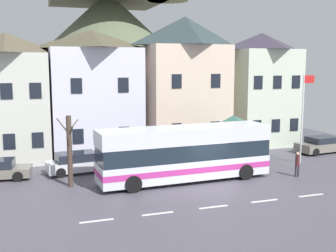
{
  "coord_description": "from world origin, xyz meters",
  "views": [
    {
      "loc": [
        -10.33,
        -21.66,
        7.23
      ],
      "look_at": [
        -1.23,
        5.09,
        3.08
      ],
      "focal_mm": 44.56,
      "sensor_mm": 36.0,
      "label": 1
    }
  ],
  "objects_px": {
    "parked_car_02": "(78,163)",
    "bare_tree_00": "(70,150)",
    "pedestrian_01": "(226,156)",
    "townhouse_00": "(9,97)",
    "public_bench": "(219,152)",
    "pedestrian_00": "(297,162)",
    "hilltop_castle": "(109,52)",
    "parked_car_00": "(228,149)",
    "pedestrian_02": "(267,153)",
    "transit_bus": "(185,154)",
    "townhouse_02": "(185,84)",
    "townhouse_01": "(93,93)",
    "townhouse_03": "(261,89)",
    "parked_car_03": "(321,145)",
    "bus_shelter": "(233,123)",
    "flagpole": "(303,112)"
  },
  "relations": [
    {
      "from": "parked_car_02",
      "to": "bare_tree_00",
      "type": "relative_size",
      "value": 1.04
    },
    {
      "from": "pedestrian_01",
      "to": "townhouse_00",
      "type": "bearing_deg",
      "value": 151.19
    },
    {
      "from": "public_bench",
      "to": "bare_tree_00",
      "type": "relative_size",
      "value": 0.34
    },
    {
      "from": "townhouse_00",
      "to": "pedestrian_00",
      "type": "height_order",
      "value": "townhouse_00"
    },
    {
      "from": "hilltop_castle",
      "to": "bare_tree_00",
      "type": "height_order",
      "value": "hilltop_castle"
    },
    {
      "from": "parked_car_00",
      "to": "pedestrian_01",
      "type": "relative_size",
      "value": 3.07
    },
    {
      "from": "pedestrian_02",
      "to": "pedestrian_00",
      "type": "bearing_deg",
      "value": -92.1
    },
    {
      "from": "public_bench",
      "to": "pedestrian_02",
      "type": "bearing_deg",
      "value": -49.51
    },
    {
      "from": "pedestrian_02",
      "to": "transit_bus",
      "type": "bearing_deg",
      "value": -161.67
    },
    {
      "from": "townhouse_00",
      "to": "public_bench",
      "type": "distance_m",
      "value": 16.7
    },
    {
      "from": "pedestrian_02",
      "to": "public_bench",
      "type": "distance_m",
      "value": 3.87
    },
    {
      "from": "townhouse_02",
      "to": "parked_car_02",
      "type": "distance_m",
      "value": 12.04
    },
    {
      "from": "townhouse_02",
      "to": "pedestrian_01",
      "type": "distance_m",
      "value": 8.64
    },
    {
      "from": "townhouse_00",
      "to": "public_bench",
      "type": "height_order",
      "value": "townhouse_00"
    },
    {
      "from": "parked_car_00",
      "to": "pedestrian_01",
      "type": "distance_m",
      "value": 3.45
    },
    {
      "from": "parked_car_02",
      "to": "pedestrian_00",
      "type": "distance_m",
      "value": 14.55
    },
    {
      "from": "townhouse_02",
      "to": "parked_car_00",
      "type": "height_order",
      "value": "townhouse_02"
    },
    {
      "from": "parked_car_02",
      "to": "bare_tree_00",
      "type": "height_order",
      "value": "bare_tree_00"
    },
    {
      "from": "townhouse_00",
      "to": "transit_bus",
      "type": "relative_size",
      "value": 0.87
    },
    {
      "from": "townhouse_01",
      "to": "transit_bus",
      "type": "xyz_separation_m",
      "value": [
        4.02,
        -10.4,
        -3.26
      ]
    },
    {
      "from": "townhouse_00",
      "to": "transit_bus",
      "type": "xyz_separation_m",
      "value": [
        10.48,
        -10.14,
        -3.08
      ]
    },
    {
      "from": "townhouse_03",
      "to": "public_bench",
      "type": "relative_size",
      "value": 6.98
    },
    {
      "from": "townhouse_01",
      "to": "pedestrian_01",
      "type": "relative_size",
      "value": 6.64
    },
    {
      "from": "transit_bus",
      "to": "pedestrian_01",
      "type": "xyz_separation_m",
      "value": [
        3.94,
        2.21,
        -0.86
      ]
    },
    {
      "from": "parked_car_02",
      "to": "parked_car_03",
      "type": "bearing_deg",
      "value": -6.2
    },
    {
      "from": "pedestrian_00",
      "to": "pedestrian_02",
      "type": "xyz_separation_m",
      "value": [
        0.14,
        3.9,
        -0.17
      ]
    },
    {
      "from": "townhouse_02",
      "to": "pedestrian_01",
      "type": "bearing_deg",
      "value": -87.44
    },
    {
      "from": "townhouse_02",
      "to": "transit_bus",
      "type": "xyz_separation_m",
      "value": [
        -3.62,
        -9.42,
        -3.88
      ]
    },
    {
      "from": "townhouse_02",
      "to": "bus_shelter",
      "type": "height_order",
      "value": "townhouse_02"
    },
    {
      "from": "pedestrian_01",
      "to": "public_bench",
      "type": "xyz_separation_m",
      "value": [
        0.99,
        3.19,
        -0.4
      ]
    },
    {
      "from": "townhouse_00",
      "to": "pedestrian_02",
      "type": "distance_m",
      "value": 19.91
    },
    {
      "from": "hilltop_castle",
      "to": "flagpole",
      "type": "xyz_separation_m",
      "value": [
        8.6,
        -29.36,
        -5.12
      ]
    },
    {
      "from": "townhouse_03",
      "to": "flagpole",
      "type": "relative_size",
      "value": 1.54
    },
    {
      "from": "hilltop_castle",
      "to": "pedestrian_00",
      "type": "relative_size",
      "value": 22.05
    },
    {
      "from": "pedestrian_02",
      "to": "bare_tree_00",
      "type": "relative_size",
      "value": 0.34
    },
    {
      "from": "townhouse_03",
      "to": "townhouse_01",
      "type": "bearing_deg",
      "value": 176.77
    },
    {
      "from": "parked_car_02",
      "to": "townhouse_01",
      "type": "bearing_deg",
      "value": 64.98
    },
    {
      "from": "townhouse_00",
      "to": "hilltop_castle",
      "type": "bearing_deg",
      "value": 60.55
    },
    {
      "from": "parked_car_00",
      "to": "bare_tree_00",
      "type": "bearing_deg",
      "value": -165.74
    },
    {
      "from": "townhouse_00",
      "to": "parked_car_02",
      "type": "distance_m",
      "value": 8.42
    },
    {
      "from": "flagpole",
      "to": "bare_tree_00",
      "type": "xyz_separation_m",
      "value": [
        -16.88,
        -0.72,
        -1.59
      ]
    },
    {
      "from": "parked_car_00",
      "to": "bare_tree_00",
      "type": "xyz_separation_m",
      "value": [
        -12.58,
        -4.17,
        1.53
      ]
    },
    {
      "from": "parked_car_00",
      "to": "public_bench",
      "type": "relative_size",
      "value": 3.2
    },
    {
      "from": "pedestrian_00",
      "to": "public_bench",
      "type": "distance_m",
      "value": 7.25
    },
    {
      "from": "townhouse_03",
      "to": "bare_tree_00",
      "type": "relative_size",
      "value": 2.35
    },
    {
      "from": "townhouse_02",
      "to": "parked_car_00",
      "type": "bearing_deg",
      "value": -64.29
    },
    {
      "from": "townhouse_03",
      "to": "parked_car_00",
      "type": "distance_m",
      "value": 8.18
    },
    {
      "from": "transit_bus",
      "to": "parked_car_03",
      "type": "height_order",
      "value": "transit_bus"
    },
    {
      "from": "pedestrian_02",
      "to": "parked_car_00",
      "type": "bearing_deg",
      "value": 123.15
    },
    {
      "from": "parked_car_03",
      "to": "pedestrian_00",
      "type": "bearing_deg",
      "value": 36.02
    }
  ]
}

